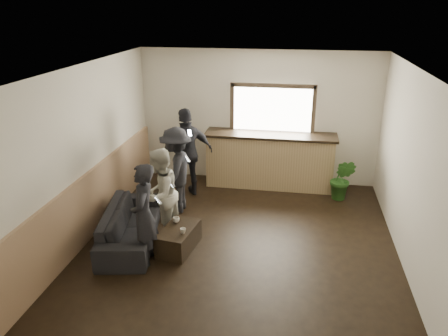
% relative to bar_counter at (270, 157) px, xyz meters
% --- Properties ---
extents(ground, '(5.00, 6.00, 0.01)m').
position_rel_bar_counter_xyz_m(ground, '(-0.30, -2.70, -0.64)').
color(ground, black).
extents(room_shell, '(5.01, 6.01, 2.80)m').
position_rel_bar_counter_xyz_m(room_shell, '(-1.04, -2.70, 0.83)').
color(room_shell, silver).
rests_on(room_shell, ground).
extents(bar_counter, '(2.70, 0.68, 2.13)m').
position_rel_bar_counter_xyz_m(bar_counter, '(0.00, 0.00, 0.00)').
color(bar_counter, '#A38458').
rests_on(bar_counter, ground).
extents(sofa, '(1.13, 2.10, 0.58)m').
position_rel_bar_counter_xyz_m(sofa, '(-2.05, -2.71, -0.35)').
color(sofa, black).
rests_on(sofa, ground).
extents(coffee_table, '(0.58, 0.88, 0.37)m').
position_rel_bar_counter_xyz_m(coffee_table, '(-1.21, -2.83, -0.46)').
color(coffee_table, black).
rests_on(coffee_table, ground).
extents(cup_a, '(0.14, 0.14, 0.09)m').
position_rel_bar_counter_xyz_m(cup_a, '(-1.30, -2.64, -0.23)').
color(cup_a, silver).
rests_on(cup_a, coffee_table).
extents(cup_b, '(0.11, 0.11, 0.08)m').
position_rel_bar_counter_xyz_m(cup_b, '(-1.10, -2.97, -0.23)').
color(cup_b, silver).
rests_on(cup_b, coffee_table).
extents(potted_plant, '(0.57, 0.52, 0.86)m').
position_rel_bar_counter_xyz_m(potted_plant, '(1.46, -0.49, -0.21)').
color(potted_plant, '#2D6623').
rests_on(potted_plant, ground).
extents(person_a, '(0.51, 0.63, 1.57)m').
position_rel_bar_counter_xyz_m(person_a, '(-1.60, -3.26, 0.14)').
color(person_a, black).
rests_on(person_a, ground).
extents(person_b, '(0.71, 0.84, 1.53)m').
position_rel_bar_counter_xyz_m(person_b, '(-1.60, -2.47, 0.12)').
color(person_b, '#B9B7A7').
rests_on(person_b, ground).
extents(person_c, '(0.62, 1.05, 1.61)m').
position_rel_bar_counter_xyz_m(person_c, '(-1.60, -1.50, 0.16)').
color(person_c, black).
rests_on(person_c, ground).
extents(person_d, '(1.12, 0.91, 1.79)m').
position_rel_bar_counter_xyz_m(person_d, '(-1.58, -0.76, 0.25)').
color(person_d, black).
rests_on(person_d, ground).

